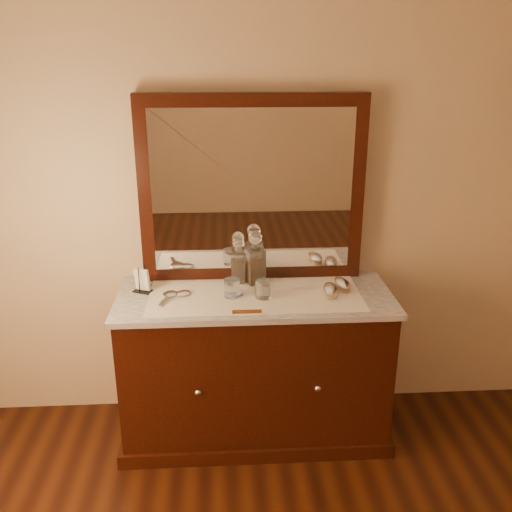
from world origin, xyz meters
name	(u,v)px	position (x,y,z in m)	size (l,w,h in m)	color
room_shell	(328,486)	(0.00, 0.00, 1.40)	(8.50, 9.00, 2.80)	black
dresser_cabinet	(255,367)	(0.00, 1.96, 0.41)	(1.40, 0.55, 0.82)	black
dresser_plinth	(255,423)	(0.00, 1.96, 0.04)	(1.46, 0.59, 0.08)	black
knob_left	(198,392)	(-0.30, 1.67, 0.45)	(0.04, 0.04, 0.04)	silver
knob_right	(318,388)	(0.30, 1.67, 0.45)	(0.04, 0.04, 0.04)	silver
marble_top	(255,297)	(0.00, 1.96, 0.83)	(1.44, 0.59, 0.03)	silver
mirror_frame	(252,190)	(0.00, 2.20, 1.35)	(1.20, 0.08, 1.00)	black
mirror_glass	(252,191)	(0.00, 2.17, 1.35)	(1.06, 0.01, 0.86)	white
lace_runner	(255,295)	(0.00, 1.94, 0.85)	(1.10, 0.45, 0.00)	white
pin_dish	(236,293)	(-0.10, 1.95, 0.86)	(0.07, 0.07, 0.01)	white
comb	(247,312)	(-0.05, 1.73, 0.86)	(0.14, 0.03, 0.01)	brown
napkin_rack	(142,281)	(-0.59, 2.02, 0.91)	(0.11, 0.09, 0.15)	black
decanter_left	(239,265)	(-0.08, 2.12, 0.95)	(0.09, 0.09, 0.26)	brown
decanter_right	(255,263)	(0.01, 2.10, 0.97)	(0.12, 0.12, 0.30)	brown
brush_near	(330,290)	(0.39, 1.92, 0.88)	(0.09, 0.18, 0.05)	#9E8460
brush_far	(342,284)	(0.47, 1.99, 0.88)	(0.09, 0.17, 0.04)	#9E8460
hand_mirror_outer	(169,295)	(-0.44, 1.94, 0.86)	(0.10, 0.20, 0.02)	silver
hand_mirror_inner	(180,294)	(-0.39, 1.95, 0.86)	(0.16, 0.17, 0.02)	silver
tumblers	(248,288)	(-0.04, 1.92, 0.90)	(0.24, 0.11, 0.09)	white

